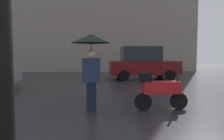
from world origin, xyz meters
name	(u,v)px	position (x,y,z in m)	size (l,w,h in m)	color
pedestrian_with_umbrella	(91,50)	(0.71, 3.43, 1.59)	(1.01, 1.01, 2.00)	black
parked_scooter	(160,89)	(2.52, 3.42, 0.56)	(1.44, 0.32, 1.23)	black
parked_car_right	(142,63)	(3.73, 10.60, 0.97)	(4.09, 2.03, 1.96)	#590C0F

